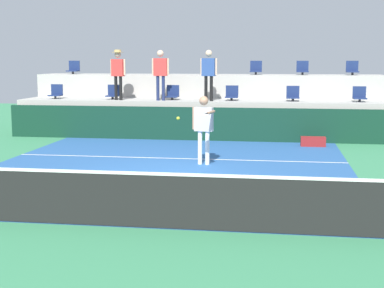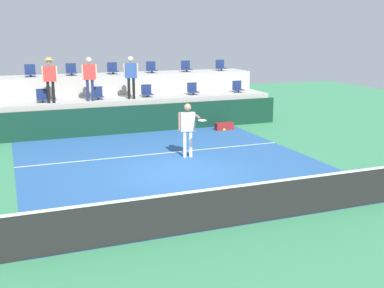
{
  "view_description": "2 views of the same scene",
  "coord_description": "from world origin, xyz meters",
  "px_view_note": "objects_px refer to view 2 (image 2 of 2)",
  "views": [
    {
      "loc": [
        2.64,
        -12.54,
        2.67
      ],
      "look_at": [
        0.89,
        -0.91,
        0.91
      ],
      "focal_mm": 53.08,
      "sensor_mm": 36.0,
      "label": 1
    },
    {
      "loc": [
        -4.53,
        -12.38,
        4.01
      ],
      "look_at": [
        0.08,
        -0.57,
        0.99
      ],
      "focal_mm": 44.75,
      "sensor_mm": 36.0,
      "label": 2
    }
  ],
  "objects_px": {
    "stadium_chair_upper_center": "(113,69)",
    "equipment_bag": "(224,126)",
    "spectator_leaning_on_rail": "(89,75)",
    "stadium_chair_lower_right": "(193,90)",
    "stadium_chair_upper_mid_right": "(151,68)",
    "stadium_chair_upper_far_right": "(221,66)",
    "stadium_chair_lower_mid_right": "(147,92)",
    "spectator_in_white": "(131,73)",
    "stadium_chair_lower_mid_left": "(97,94)",
    "stadium_chair_lower_left": "(42,97)",
    "tennis_ball": "(224,130)",
    "spectator_with_hat": "(50,75)",
    "tennis_player": "(188,125)",
    "stadium_chair_upper_mid_left": "(71,70)",
    "stadium_chair_upper_left": "(30,72)",
    "stadium_chair_upper_right": "(186,67)",
    "stadium_chair_lower_far_right": "(238,88)"
  },
  "relations": [
    {
      "from": "stadium_chair_lower_left",
      "to": "stadium_chair_upper_center",
      "type": "bearing_deg",
      "value": 29.2
    },
    {
      "from": "tennis_player",
      "to": "stadium_chair_upper_right",
      "type": "bearing_deg",
      "value": 69.76
    },
    {
      "from": "stadium_chair_upper_center",
      "to": "stadium_chair_upper_right",
      "type": "xyz_separation_m",
      "value": [
        3.53,
        0.0,
        0.0
      ]
    },
    {
      "from": "stadium_chair_lower_right",
      "to": "stadium_chair_upper_center",
      "type": "relative_size",
      "value": 1.0
    },
    {
      "from": "stadium_chair_lower_right",
      "to": "tennis_ball",
      "type": "distance_m",
      "value": 8.95
    },
    {
      "from": "stadium_chair_upper_far_right",
      "to": "spectator_with_hat",
      "type": "xyz_separation_m",
      "value": [
        -8.24,
        -2.18,
        0.02
      ]
    },
    {
      "from": "stadium_chair_lower_right",
      "to": "stadium_chair_upper_mid_right",
      "type": "xyz_separation_m",
      "value": [
        -1.34,
        1.8,
        0.85
      ]
    },
    {
      "from": "stadium_chair_upper_left",
      "to": "equipment_bag",
      "type": "relative_size",
      "value": 0.68
    },
    {
      "from": "spectator_leaning_on_rail",
      "to": "equipment_bag",
      "type": "distance_m",
      "value": 5.82
    },
    {
      "from": "stadium_chair_lower_mid_right",
      "to": "spectator_in_white",
      "type": "xyz_separation_m",
      "value": [
        -0.77,
        -0.38,
        0.84
      ]
    },
    {
      "from": "stadium_chair_lower_mid_left",
      "to": "stadium_chair_lower_right",
      "type": "distance_m",
      "value": 4.2
    },
    {
      "from": "stadium_chair_upper_far_right",
      "to": "stadium_chair_lower_left",
      "type": "bearing_deg",
      "value": -168.1
    },
    {
      "from": "stadium_chair_lower_mid_left",
      "to": "stadium_chair_upper_far_right",
      "type": "bearing_deg",
      "value": 15.78
    },
    {
      "from": "stadium_chair_upper_right",
      "to": "tennis_ball",
      "type": "bearing_deg",
      "value": -105.39
    },
    {
      "from": "stadium_chair_upper_left",
      "to": "tennis_ball",
      "type": "bearing_deg",
      "value": -68.09
    },
    {
      "from": "equipment_bag",
      "to": "tennis_player",
      "type": "bearing_deg",
      "value": -129.68
    },
    {
      "from": "stadium_chair_lower_right",
      "to": "spectator_leaning_on_rail",
      "type": "bearing_deg",
      "value": -175.18
    },
    {
      "from": "stadium_chair_upper_mid_left",
      "to": "stadium_chair_upper_mid_right",
      "type": "bearing_deg",
      "value": 0.0
    },
    {
      "from": "tennis_player",
      "to": "equipment_bag",
      "type": "distance_m",
      "value": 4.73
    },
    {
      "from": "stadium_chair_lower_mid_right",
      "to": "equipment_bag",
      "type": "bearing_deg",
      "value": -37.09
    },
    {
      "from": "stadium_chair_lower_far_right",
      "to": "stadium_chair_upper_mid_right",
      "type": "distance_m",
      "value": 4.08
    },
    {
      "from": "stadium_chair_lower_left",
      "to": "stadium_chair_lower_mid_left",
      "type": "relative_size",
      "value": 1.0
    },
    {
      "from": "stadium_chair_lower_left",
      "to": "spectator_in_white",
      "type": "xyz_separation_m",
      "value": [
        3.51,
        -0.38,
        0.84
      ]
    },
    {
      "from": "tennis_player",
      "to": "spectator_leaning_on_rail",
      "type": "xyz_separation_m",
      "value": [
        -2.19,
        5.22,
        1.22
      ]
    },
    {
      "from": "stadium_chair_upper_mid_right",
      "to": "stadium_chair_upper_far_right",
      "type": "xyz_separation_m",
      "value": [
        3.51,
        0.0,
        0.0
      ]
    },
    {
      "from": "stadium_chair_upper_mid_left",
      "to": "spectator_in_white",
      "type": "relative_size",
      "value": 0.3
    },
    {
      "from": "spectator_in_white",
      "to": "spectator_with_hat",
      "type": "bearing_deg",
      "value": -180.0
    },
    {
      "from": "spectator_with_hat",
      "to": "tennis_ball",
      "type": "xyz_separation_m",
      "value": [
        3.58,
        -8.21,
        -0.83
      ]
    },
    {
      "from": "stadium_chair_upper_mid_left",
      "to": "stadium_chair_upper_left",
      "type": "bearing_deg",
      "value": 180.0
    },
    {
      "from": "stadium_chair_upper_center",
      "to": "tennis_player",
      "type": "relative_size",
      "value": 0.3
    },
    {
      "from": "stadium_chair_lower_left",
      "to": "stadium_chair_upper_mid_right",
      "type": "height_order",
      "value": "stadium_chair_upper_mid_right"
    },
    {
      "from": "stadium_chair_lower_right",
      "to": "stadium_chair_upper_center",
      "type": "xyz_separation_m",
      "value": [
        -3.15,
        1.8,
        0.85
      ]
    },
    {
      "from": "stadium_chair_lower_mid_right",
      "to": "spectator_leaning_on_rail",
      "type": "relative_size",
      "value": 0.3
    },
    {
      "from": "tennis_ball",
      "to": "stadium_chair_upper_far_right",
      "type": "bearing_deg",
      "value": 65.87
    },
    {
      "from": "stadium_chair_upper_center",
      "to": "equipment_bag",
      "type": "bearing_deg",
      "value": -45.66
    },
    {
      "from": "stadium_chair_lower_far_right",
      "to": "tennis_player",
      "type": "bearing_deg",
      "value": -129.21
    },
    {
      "from": "stadium_chair_lower_mid_right",
      "to": "stadium_chair_upper_far_right",
      "type": "distance_m",
      "value": 4.71
    },
    {
      "from": "spectator_leaning_on_rail",
      "to": "stadium_chair_lower_right",
      "type": "bearing_deg",
      "value": 4.82
    },
    {
      "from": "stadium_chair_lower_mid_left",
      "to": "stadium_chair_upper_mid_right",
      "type": "height_order",
      "value": "stadium_chair_upper_mid_right"
    },
    {
      "from": "spectator_leaning_on_rail",
      "to": "spectator_with_hat",
      "type": "bearing_deg",
      "value": 180.0
    },
    {
      "from": "tennis_ball",
      "to": "stadium_chair_lower_mid_left",
      "type": "bearing_deg",
      "value": 101.27
    },
    {
      "from": "stadium_chair_upper_far_right",
      "to": "spectator_leaning_on_rail",
      "type": "height_order",
      "value": "spectator_leaning_on_rail"
    },
    {
      "from": "stadium_chair_lower_mid_left",
      "to": "stadium_chair_lower_mid_right",
      "type": "relative_size",
      "value": 1.0
    },
    {
      "from": "stadium_chair_lower_far_right",
      "to": "stadium_chair_upper_left",
      "type": "relative_size",
      "value": 1.0
    },
    {
      "from": "stadium_chair_lower_left",
      "to": "stadium_chair_lower_mid_right",
      "type": "relative_size",
      "value": 1.0
    },
    {
      "from": "stadium_chair_upper_mid_left",
      "to": "spectator_with_hat",
      "type": "height_order",
      "value": "spectator_with_hat"
    },
    {
      "from": "stadium_chair_lower_mid_left",
      "to": "stadium_chair_upper_mid_left",
      "type": "xyz_separation_m",
      "value": [
        -0.77,
        1.8,
        0.85
      ]
    },
    {
      "from": "spectator_with_hat",
      "to": "equipment_bag",
      "type": "distance_m",
      "value": 7.21
    },
    {
      "from": "spectator_with_hat",
      "to": "tennis_ball",
      "type": "height_order",
      "value": "spectator_with_hat"
    },
    {
      "from": "stadium_chair_upper_far_right",
      "to": "tennis_player",
      "type": "height_order",
      "value": "stadium_chair_upper_far_right"
    }
  ]
}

